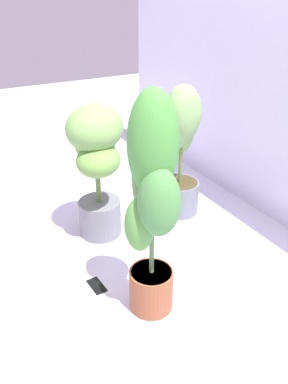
{
  "coord_description": "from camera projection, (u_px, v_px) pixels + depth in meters",
  "views": [
    {
      "loc": [
        1.39,
        -0.78,
        1.24
      ],
      "look_at": [
        -0.1,
        0.06,
        0.32
      ],
      "focal_mm": 36.54,
      "sensor_mm": 36.0,
      "label": 1
    }
  ],
  "objects": [
    {
      "name": "potted_plant_front_left",
      "position": [
        97.0,
        158.0,
        1.98
      ],
      "size": [
        0.45,
        0.42,
        0.73
      ],
      "color": "slate",
      "rests_on": "ground"
    },
    {
      "name": "potted_plant_front_right",
      "position": [
        152.0,
        199.0,
        1.44
      ],
      "size": [
        0.33,
        0.26,
        0.94
      ],
      "color": "#955131",
      "rests_on": "ground"
    },
    {
      "name": "cell_phone",
      "position": [
        97.0,
        286.0,
        1.8
      ],
      "size": [
        0.15,
        0.08,
        0.01
      ],
      "rotation": [
        0.0,
        0.0,
        -1.51
      ],
      "color": "white",
      "rests_on": "ground"
    },
    {
      "name": "potted_plant_back_left",
      "position": [
        180.0,
        150.0,
        2.23
      ],
      "size": [
        0.3,
        0.26,
        0.77
      ],
      "color": "slate",
      "rests_on": "ground"
    },
    {
      "name": "ground_plane",
      "position": [
        143.0,
        258.0,
        1.99
      ],
      "size": [
        8.0,
        8.0,
        0.0
      ],
      "primitive_type": "plane",
      "color": "silver",
      "rests_on": "ground"
    }
  ]
}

